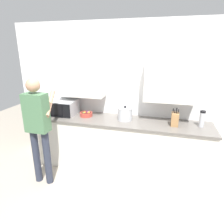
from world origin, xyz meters
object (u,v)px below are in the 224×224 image
Objects in this scene: stock_pot at (125,114)px; knife_block at (175,119)px; fruit_bowl at (86,114)px; microwave_oven at (62,107)px; thermos_flask at (202,119)px; person_figure at (38,123)px.

knife_block is (0.82, -0.05, -0.00)m from stock_pot.
knife_block is 1.54m from fruit_bowl.
microwave_oven is 1.42× the size of stock_pot.
knife_block reaches higher than thermos_flask.
microwave_oven reaches higher than fruit_bowl.
microwave_oven is 1.89× the size of thermos_flask.
fruit_bowl is at bearing 58.75° from person_figure.
knife_block is 1.33× the size of fruit_bowl.
stock_pot is 0.82m from knife_block.
microwave_oven is 0.49m from fruit_bowl.
knife_block is at bearing -3.72° from stock_pot.
thermos_flask reaches higher than fruit_bowl.
person_figure is (-2.00, -0.71, -0.01)m from knife_block.
person_figure reaches higher than fruit_bowl.
fruit_bowl is 1.94m from thermos_flask.
microwave_oven is at bearing -179.75° from fruit_bowl.
person_figure is (-0.47, -0.77, 0.06)m from fruit_bowl.
fruit_bowl is at bearing 180.00° from thermos_flask.
knife_block reaches higher than stock_pot.
knife_block is 0.41m from thermos_flask.
fruit_bowl is at bearing 177.80° from knife_block.
knife_block is 0.18× the size of person_figure.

